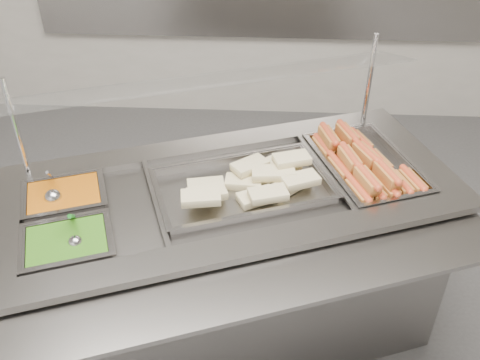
# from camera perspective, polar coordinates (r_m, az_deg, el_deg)

# --- Properties ---
(steam_counter) EXTENTS (1.81, 1.26, 0.80)m
(steam_counter) POSITION_cam_1_polar(r_m,az_deg,el_deg) (2.19, -1.12, -9.12)
(steam_counter) COLOR slate
(steam_counter) RESTS_ON ground
(tray_rail) EXTENTS (1.57, 0.83, 0.05)m
(tray_rail) POSITION_cam_1_polar(r_m,az_deg,el_deg) (1.63, 3.20, -10.97)
(tray_rail) COLOR gray
(tray_rail) RESTS_ON steam_counter
(sneeze_guard) EXTENTS (1.46, 0.75, 0.39)m
(sneeze_guard) POSITION_cam_1_polar(r_m,az_deg,el_deg) (1.92, -2.99, 10.36)
(sneeze_guard) COLOR silver
(sneeze_guard) RESTS_ON steam_counter
(pan_hotdogs) EXTENTS (0.45, 0.56, 0.09)m
(pan_hotdogs) POSITION_cam_1_polar(r_m,az_deg,el_deg) (2.14, 13.16, 1.09)
(pan_hotdogs) COLOR gray
(pan_hotdogs) RESTS_ON steam_counter
(pan_wraps) EXTENTS (0.69, 0.54, 0.06)m
(pan_wraps) POSITION_cam_1_polar(r_m,az_deg,el_deg) (1.95, 0.25, -0.99)
(pan_wraps) COLOR gray
(pan_wraps) RESTS_ON steam_counter
(pan_beans) EXTENTS (0.32, 0.29, 0.09)m
(pan_beans) POSITION_cam_1_polar(r_m,az_deg,el_deg) (2.01, -18.11, -2.21)
(pan_beans) COLOR gray
(pan_beans) RESTS_ON steam_counter
(pan_peas) EXTENTS (0.32, 0.29, 0.09)m
(pan_peas) POSITION_cam_1_polar(r_m,az_deg,el_deg) (1.81, -17.81, -7.00)
(pan_peas) COLOR gray
(pan_peas) RESTS_ON steam_counter
(hotdogs_in_buns) EXTENTS (0.40, 0.49, 0.10)m
(hotdogs_in_buns) POSITION_cam_1_polar(r_m,az_deg,el_deg) (2.10, 12.81, 1.80)
(hotdogs_in_buns) COLOR #9B5620
(hotdogs_in_buns) RESTS_ON pan_hotdogs
(tortilla_wraps) EXTENTS (0.49, 0.39, 0.09)m
(tortilla_wraps) POSITION_cam_1_polar(r_m,az_deg,el_deg) (1.95, 1.95, 0.12)
(tortilla_wraps) COLOR beige
(tortilla_wraps) RESTS_ON pan_wraps
(ladle) EXTENTS (0.08, 0.16, 0.14)m
(ladle) POSITION_cam_1_polar(r_m,az_deg,el_deg) (1.98, -19.32, -1.64)
(ladle) COLOR #AFAFB4
(ladle) RESTS_ON pan_beans
(serving_spoon) EXTENTS (0.08, 0.15, 0.13)m
(serving_spoon) POSITION_cam_1_polar(r_m,az_deg,el_deg) (1.78, -17.22, -5.91)
(serving_spoon) COLOR #AFAFB4
(serving_spoon) RESTS_ON pan_peas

